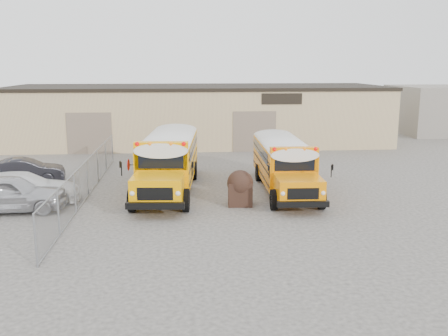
{
  "coord_description": "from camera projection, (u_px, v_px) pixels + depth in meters",
  "views": [
    {
      "loc": [
        -1.32,
        -21.36,
        6.33
      ],
      "look_at": [
        0.6,
        1.43,
        1.6
      ],
      "focal_mm": 40.0,
      "sensor_mm": 36.0,
      "label": 1
    }
  ],
  "objects": [
    {
      "name": "school_bus_left",
      "position": [
        179.0,
        139.0,
        31.72
      ],
      "size": [
        3.5,
        10.29,
        2.96
      ],
      "color": "#F79F00",
      "rests_on": "ground"
    },
    {
      "name": "car_dark",
      "position": [
        25.0,
        171.0,
        27.14
      ],
      "size": [
        4.33,
        2.14,
        1.36
      ],
      "primitive_type": "imported",
      "rotation": [
        0.0,
        0.0,
        1.75
      ],
      "color": "black",
      "rests_on": "ground"
    },
    {
      "name": "chainlink_fence",
      "position": [
        88.0,
        178.0,
        24.49
      ],
      "size": [
        0.07,
        18.07,
        1.81
      ],
      "color": "gray",
      "rests_on": "ground"
    },
    {
      "name": "warehouse",
      "position": [
        198.0,
        114.0,
        41.27
      ],
      "size": [
        30.2,
        10.2,
        4.67
      ],
      "color": "tan",
      "rests_on": "ground"
    },
    {
      "name": "ground",
      "position": [
        213.0,
        210.0,
        22.24
      ],
      "size": [
        120.0,
        120.0,
        0.0
      ],
      "primitive_type": "plane",
      "color": "#44413E",
      "rests_on": "ground"
    },
    {
      "name": "school_bus_right",
      "position": [
        269.0,
        143.0,
        31.09
      ],
      "size": [
        2.61,
        9.22,
        2.68
      ],
      "color": "orange",
      "rests_on": "ground"
    },
    {
      "name": "car_white",
      "position": [
        23.0,
        188.0,
        23.01
      ],
      "size": [
        5.45,
        3.07,
        1.49
      ],
      "primitive_type": "imported",
      "rotation": [
        0.0,
        0.0,
        1.77
      ],
      "color": "silver",
      "rests_on": "ground"
    },
    {
      "name": "tarp_bundle",
      "position": [
        240.0,
        187.0,
        22.83
      ],
      "size": [
        1.2,
        1.2,
        1.64
      ],
      "color": "black",
      "rests_on": "ground"
    },
    {
      "name": "car_silver",
      "position": [
        9.0,
        193.0,
        21.81
      ],
      "size": [
        4.96,
        2.19,
        1.66
      ],
      "primitive_type": "imported",
      "rotation": [
        0.0,
        0.0,
        1.62
      ],
      "color": "#B8B8BD",
      "rests_on": "ground"
    }
  ]
}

